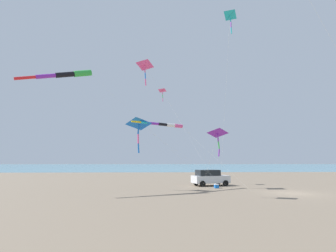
{
  "coord_description": "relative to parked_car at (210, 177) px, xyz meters",
  "views": [
    {
      "loc": [
        22.22,
        -12.37,
        2.79
      ],
      "look_at": [
        -1.86,
        -11.11,
        6.29
      ],
      "focal_mm": 26.42,
      "sensor_mm": 36.0,
      "label": 1
    }
  ],
  "objects": [
    {
      "name": "ground_plane",
      "position": [
        7.35,
        5.86,
        -0.95
      ],
      "size": [
        600.0,
        600.0,
        0.0
      ],
      "primitive_type": "plane",
      "color": "#756654"
    },
    {
      "name": "kite_windsock_small_distant",
      "position": [
        5.24,
        -15.46,
        10.53
      ],
      "size": [
        5.54,
        19.05,
        12.49
      ],
      "color": "green",
      "rests_on": "ground_plane"
    },
    {
      "name": "cooler_box",
      "position": [
        2.73,
        0.1,
        -0.74
      ],
      "size": [
        0.62,
        0.42,
        0.42
      ],
      "color": "blue",
      "rests_on": "ground_plane"
    },
    {
      "name": "kite_windsock_long_streamer_right",
      "position": [
        2.8,
        -5.41,
        5.88
      ],
      "size": [
        4.21,
        11.7,
        7.04
      ],
      "color": "#EF4C93",
      "rests_on": "ground_plane"
    },
    {
      "name": "kite_delta_magenta_far_left",
      "position": [
        9.29,
        -1.3,
        4.19
      ],
      "size": [
        8.74,
        1.43,
        5.55
      ],
      "color": "purple",
      "rests_on": "ground_plane"
    },
    {
      "name": "kite_delta_long_streamer_left",
      "position": [
        -3.81,
        -5.57,
        11.65
      ],
      "size": [
        6.56,
        6.7,
        12.92
      ],
      "color": "#EF4C93",
      "rests_on": "ground_plane"
    },
    {
      "name": "kite_delta_black_fish_shape",
      "position": [
        0.53,
        -7.87,
        13.51
      ],
      "size": [
        3.52,
        11.09,
        15.05
      ],
      "color": "#EF4C93",
      "rests_on": "ground_plane"
    },
    {
      "name": "kite_delta_orange_high_right",
      "position": [
        9.66,
        -0.01,
        14.58
      ],
      "size": [
        8.69,
        1.57,
        15.93
      ],
      "color": "#1EB7C6",
      "rests_on": "ground_plane"
    },
    {
      "name": "parked_car",
      "position": [
        0.0,
        0.0,
        0.0
      ],
      "size": [
        2.87,
        4.62,
        1.85
      ],
      "color": "silver",
      "rests_on": "ground_plane"
    },
    {
      "name": "ocean_water_strip",
      "position": [
        -157.65,
        5.86,
        -0.95
      ],
      "size": [
        240.0,
        600.0,
        0.01
      ],
      "primitive_type": "cube",
      "color": "teal",
      "rests_on": "ground_plane"
    },
    {
      "name": "kite_delta_teal_far_right",
      "position": [
        3.67,
        -8.22,
        5.74
      ],
      "size": [
        4.04,
        11.43,
        7.35
      ],
      "color": "blue",
      "rests_on": "ground_plane"
    }
  ]
}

